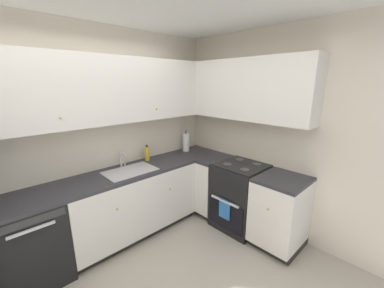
{
  "coord_description": "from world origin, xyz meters",
  "views": [
    {
      "loc": [
        -0.9,
        -1.34,
        1.96
      ],
      "look_at": [
        0.99,
        0.64,
        1.24
      ],
      "focal_mm": 21.77,
      "sensor_mm": 36.0,
      "label": 1
    }
  ],
  "objects_px": {
    "soap_bottle": "(147,154)",
    "paper_towel_roll": "(186,142)",
    "oven_range": "(240,195)",
    "dishwasher": "(31,243)"
  },
  "relations": [
    {
      "from": "oven_range",
      "to": "soap_bottle",
      "type": "xyz_separation_m",
      "value": [
        -0.8,
        1.05,
        0.54
      ]
    },
    {
      "from": "dishwasher",
      "to": "paper_towel_roll",
      "type": "xyz_separation_m",
      "value": [
        2.23,
        0.16,
        0.61
      ]
    },
    {
      "from": "soap_bottle",
      "to": "oven_range",
      "type": "bearing_deg",
      "value": -52.71
    },
    {
      "from": "dishwasher",
      "to": "oven_range",
      "type": "xyz_separation_m",
      "value": [
        2.3,
        -0.87,
        0.02
      ]
    },
    {
      "from": "paper_towel_roll",
      "to": "dishwasher",
      "type": "bearing_deg",
      "value": -175.87
    },
    {
      "from": "soap_bottle",
      "to": "paper_towel_roll",
      "type": "bearing_deg",
      "value": -1.59
    },
    {
      "from": "paper_towel_roll",
      "to": "soap_bottle",
      "type": "bearing_deg",
      "value": 178.41
    },
    {
      "from": "soap_bottle",
      "to": "paper_towel_roll",
      "type": "xyz_separation_m",
      "value": [
        0.72,
        -0.02,
        0.04
      ]
    },
    {
      "from": "soap_bottle",
      "to": "paper_towel_roll",
      "type": "relative_size",
      "value": 0.66
    },
    {
      "from": "soap_bottle",
      "to": "dishwasher",
      "type": "bearing_deg",
      "value": -173.15
    }
  ]
}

